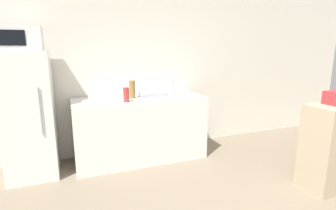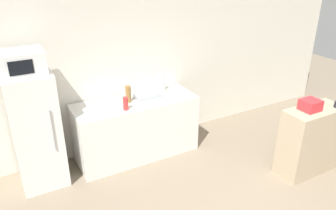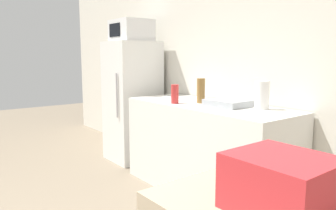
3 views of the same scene
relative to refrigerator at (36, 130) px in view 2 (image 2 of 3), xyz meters
name	(u,v)px [view 2 (image 2 of 3)]	position (x,y,z in m)	size (l,w,h in m)	color
wall_back	(135,64)	(1.56, 0.39, 0.53)	(8.00, 0.06, 2.60)	silver
refrigerator	(36,130)	(0.00, 0.00, 0.00)	(0.57, 0.63, 1.53)	white
microwave	(23,62)	(0.00, 0.00, 0.90)	(0.47, 0.43, 0.27)	white
counter	(136,128)	(1.37, 0.00, -0.32)	(1.79, 0.68, 0.89)	silver
sink_basin	(147,95)	(1.59, 0.05, 0.15)	(0.38, 0.30, 0.06)	#9EA3A8
bottle_tall	(128,94)	(1.28, 0.00, 0.24)	(0.08, 0.08, 0.24)	olive
bottle_short	(126,103)	(1.15, -0.22, 0.21)	(0.07, 0.07, 0.19)	red
shelf_cabinet	(310,141)	(3.29, -1.55, -0.29)	(0.86, 0.39, 0.96)	tan
basket	(310,105)	(3.18, -1.53, 0.26)	(0.24, 0.22, 0.14)	red
paper_towel_roll	(161,83)	(1.88, 0.16, 0.25)	(0.12, 0.12, 0.25)	white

